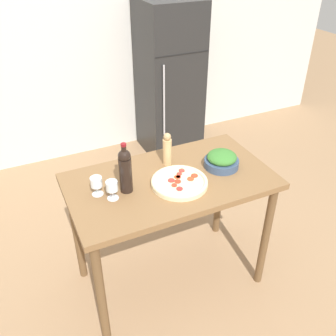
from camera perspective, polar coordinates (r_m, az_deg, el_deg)
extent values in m
plane|color=#9E7A56|center=(3.01, 0.31, -16.24)|extent=(14.00, 14.00, 0.00)
cube|color=silver|center=(4.16, -13.31, 18.61)|extent=(6.40, 0.06, 2.60)
cube|color=black|center=(4.23, 0.18, 13.19)|extent=(0.60, 0.62, 1.69)
cube|color=black|center=(3.85, 2.24, 16.95)|extent=(0.59, 0.01, 0.01)
cylinder|color=#B2B2B7|center=(3.90, -0.61, 10.10)|extent=(0.02, 0.02, 0.76)
cube|color=brown|center=(2.40, 0.37, -2.05)|extent=(1.31, 0.74, 0.04)
cylinder|color=brown|center=(2.37, -10.15, -18.80)|extent=(0.06, 0.06, 0.88)
cylinder|color=brown|center=(2.76, 14.63, -10.18)|extent=(0.06, 0.06, 0.88)
cylinder|color=brown|center=(2.79, -13.77, -9.45)|extent=(0.06, 0.06, 0.88)
cylinder|color=brown|center=(3.13, 7.83, -3.35)|extent=(0.06, 0.06, 0.88)
cylinder|color=black|center=(2.23, -6.44, -1.09)|extent=(0.08, 0.08, 0.23)
sphere|color=black|center=(2.16, -6.66, 1.79)|extent=(0.08, 0.08, 0.08)
cylinder|color=black|center=(2.15, -6.71, 2.55)|extent=(0.03, 0.03, 0.07)
cylinder|color=maroon|center=(2.12, -6.78, 3.50)|extent=(0.03, 0.03, 0.02)
cylinder|color=silver|center=(2.25, -8.37, -4.54)|extent=(0.07, 0.07, 0.00)
cylinder|color=silver|center=(2.23, -8.43, -3.92)|extent=(0.01, 0.01, 0.06)
cylinder|color=white|center=(2.19, -8.55, -2.71)|extent=(0.07, 0.07, 0.06)
cylinder|color=maroon|center=(2.21, -8.51, -3.14)|extent=(0.06, 0.06, 0.02)
cylinder|color=silver|center=(2.29, -10.65, -3.90)|extent=(0.07, 0.07, 0.00)
cylinder|color=silver|center=(2.28, -10.73, -3.29)|extent=(0.01, 0.01, 0.06)
cylinder|color=white|center=(2.24, -10.88, -2.09)|extent=(0.07, 0.07, 0.06)
cylinder|color=maroon|center=(2.25, -10.83, -2.50)|extent=(0.06, 0.06, 0.02)
cylinder|color=tan|center=(2.49, -0.12, 2.49)|extent=(0.06, 0.06, 0.18)
sphere|color=tan|center=(2.44, -0.12, 4.79)|extent=(0.05, 0.05, 0.05)
cylinder|color=#384C6B|center=(2.52, 8.13, 0.74)|extent=(0.23, 0.23, 0.05)
ellipsoid|color=#38752D|center=(2.49, 8.22, 1.66)|extent=(0.20, 0.20, 0.08)
cylinder|color=beige|center=(2.33, 1.75, -2.32)|extent=(0.35, 0.35, 0.02)
torus|color=beige|center=(2.32, 1.75, -2.05)|extent=(0.35, 0.35, 0.02)
cylinder|color=red|center=(2.36, 1.58, -1.38)|extent=(0.03, 0.03, 0.01)
cylinder|color=red|center=(2.29, 0.95, -2.63)|extent=(0.03, 0.03, 0.01)
cylinder|color=red|center=(2.39, 1.73, -0.91)|extent=(0.03, 0.03, 0.01)
cylinder|color=red|center=(2.38, 4.06, -1.17)|extent=(0.04, 0.04, 0.01)
cylinder|color=red|center=(2.42, 2.10, -0.38)|extent=(0.04, 0.04, 0.01)
cylinder|color=red|center=(2.26, 1.77, -3.18)|extent=(0.04, 0.04, 0.01)
cylinder|color=red|center=(2.33, 0.52, -1.90)|extent=(0.04, 0.04, 0.01)
cylinder|color=#E54322|center=(2.35, 3.45, -1.67)|extent=(0.04, 0.04, 0.01)
cylinder|color=red|center=(2.36, 1.42, -1.37)|extent=(0.04, 0.04, 0.01)
cylinder|color=red|center=(2.32, 1.51, -2.07)|extent=(0.04, 0.04, 0.01)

